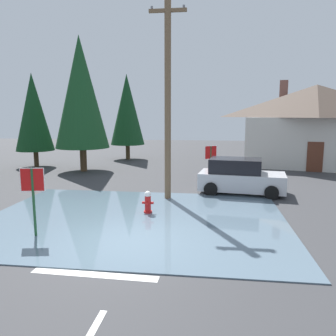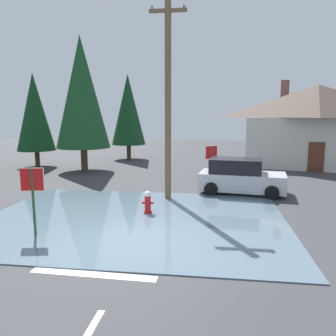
{
  "view_description": "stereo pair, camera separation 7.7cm",
  "coord_description": "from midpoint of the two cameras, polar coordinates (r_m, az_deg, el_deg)",
  "views": [
    {
      "loc": [
        2.38,
        -9.4,
        3.8
      ],
      "look_at": [
        0.68,
        3.92,
        1.64
      ],
      "focal_mm": 35.84,
      "sensor_mm": 36.0,
      "label": 1
    },
    {
      "loc": [
        2.45,
        -9.39,
        3.8
      ],
      "look_at": [
        0.68,
        3.92,
        1.64
      ],
      "focal_mm": 35.84,
      "sensor_mm": 36.0,
      "label": 2
    }
  ],
  "objects": [
    {
      "name": "ground_plane",
      "position": [
        10.44,
        -6.82,
        -12.55
      ],
      "size": [
        80.0,
        80.0,
        0.1
      ],
      "primitive_type": "cube",
      "color": "#38383A"
    },
    {
      "name": "flood_puddle",
      "position": [
        12.45,
        -5.91,
        -8.58
      ],
      "size": [
        10.92,
        8.29,
        0.04
      ],
      "primitive_type": "cube",
      "color": "slate",
      "rests_on": "ground"
    },
    {
      "name": "lane_stop_bar",
      "position": [
        8.6,
        -12.69,
        -17.25
      ],
      "size": [
        3.14,
        0.39,
        0.01
      ],
      "primitive_type": "cube",
      "rotation": [
        0.0,
        0.0,
        -0.03
      ],
      "color": "silver",
      "rests_on": "ground"
    },
    {
      "name": "stop_sign_near",
      "position": [
        11.12,
        -22.19,
        -3.18
      ],
      "size": [
        0.72,
        0.15,
        2.18
      ],
      "color": "#1E4C28",
      "rests_on": "ground"
    },
    {
      "name": "fire_hydrant",
      "position": [
        12.98,
        -3.62,
        -5.88
      ],
      "size": [
        0.45,
        0.38,
        0.89
      ],
      "color": "red",
      "rests_on": "ground"
    },
    {
      "name": "utility_pole",
      "position": [
        14.82,
        -0.19,
        11.89
      ],
      "size": [
        1.6,
        0.28,
        8.67
      ],
      "color": "brown",
      "rests_on": "ground"
    },
    {
      "name": "stop_sign_far",
      "position": [
        19.29,
        7.16,
        2.04
      ],
      "size": [
        0.67,
        0.39,
        2.03
      ],
      "color": "#1E4C28",
      "rests_on": "ground"
    },
    {
      "name": "house",
      "position": [
        26.86,
        23.6,
        6.82
      ],
      "size": [
        11.06,
        8.14,
        6.36
      ],
      "color": "beige",
      "rests_on": "ground"
    },
    {
      "name": "parked_car",
      "position": [
        16.57,
        12.0,
        -1.48
      ],
      "size": [
        4.24,
        2.52,
        1.69
      ],
      "color": "silver",
      "rests_on": "ground"
    },
    {
      "name": "pine_tree_mid_left",
      "position": [
        23.12,
        -14.72,
        12.3
      ],
      "size": [
        3.53,
        3.53,
        8.82
      ],
      "color": "#4C3823",
      "rests_on": "ground"
    },
    {
      "name": "pine_tree_short_left",
      "position": [
        28.51,
        -7.06,
        9.81
      ],
      "size": [
        2.83,
        2.83,
        7.08
      ],
      "color": "#4C3823",
      "rests_on": "ground"
    },
    {
      "name": "pine_tree_far_center",
      "position": [
        26.01,
        -22.01,
        8.78
      ],
      "size": [
        2.67,
        2.67,
        6.69
      ],
      "color": "#4C3823",
      "rests_on": "ground"
    }
  ]
}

